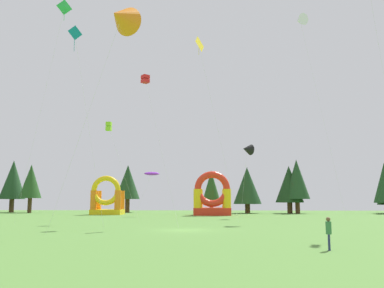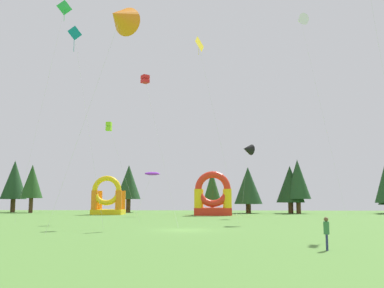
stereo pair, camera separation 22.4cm
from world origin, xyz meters
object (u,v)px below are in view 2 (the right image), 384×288
Objects in this scene: kite_white_delta at (301,20)px; inflatable_blue_arch at (108,200)px; kite_yellow_diamond at (198,46)px; inflatable_red_slide at (213,200)px; kite_black_delta at (247,149)px; kite_teal_diamond at (74,36)px; person_midfield at (326,231)px; kite_green_diamond at (64,9)px; kite_purple_parafoil at (152,174)px; kite_lime_box at (109,127)px; kite_orange_delta at (120,18)px; kite_red_box at (145,80)px.

inflatable_blue_arch is at bearing 157.61° from kite_white_delta.
kite_yellow_diamond is 28.27m from inflatable_red_slide.
kite_white_delta is 4.11× the size of inflatable_red_slide.
kite_black_delta is at bearing 168.10° from kite_white_delta.
person_midfield is at bearing -37.81° from kite_teal_diamond.
kite_purple_parafoil is (6.39, 21.01, -16.32)m from kite_green_diamond.
kite_purple_parafoil is at bearing -145.85° from person_midfield.
kite_black_delta is at bearing -164.31° from person_midfield.
kite_white_delta reaches higher than kite_lime_box.
kite_purple_parafoil is at bearing 163.85° from kite_white_delta.
inflatable_red_slide is at bearing 61.07° from kite_lime_box.
kite_green_diamond reaches higher than person_midfield.
kite_orange_delta is 9.79m from kite_teal_diamond.
kite_green_diamond is 17.43m from kite_orange_delta.
kite_black_delta is at bearing -60.28° from inflatable_red_slide.
kite_purple_parafoil is 0.98× the size of inflatable_red_slide.
inflatable_red_slide is (-12.48, 10.21, -24.82)m from kite_white_delta.
kite_red_box is 31.56m from inflatable_blue_arch.
kite_green_diamond is 8.27m from kite_teal_diamond.
person_midfield is (7.41, -21.89, -17.99)m from kite_yellow_diamond.
kite_white_delta is 4.44× the size of inflatable_blue_arch.
inflatable_blue_arch is (-11.15, 40.06, -13.19)m from kite_orange_delta.
kite_teal_diamond is at bearing -128.12° from kite_black_delta.
kite_teal_diamond reaches higher than inflatable_red_slide.
kite_green_diamond reaches higher than kite_purple_parafoil.
kite_white_delta reaches higher than kite_yellow_diamond.
inflatable_blue_arch is (-17.35, 2.09, -0.05)m from inflatable_red_slide.
kite_orange_delta is 1.64× the size of kite_black_delta.
kite_white_delta is (13.74, 12.68, 8.27)m from kite_yellow_diamond.
kite_white_delta is 4.20× the size of kite_purple_parafoil.
kite_green_diamond is at bearing -152.10° from kite_white_delta.
kite_lime_box is 0.67× the size of kite_orange_delta.
kite_orange_delta is 16.24m from kite_yellow_diamond.
kite_orange_delta is at bearing -74.44° from inflatable_blue_arch.
kite_black_delta is at bearing 51.88° from kite_teal_diamond.
kite_lime_box is 1.76× the size of inflatable_blue_arch.
kite_yellow_diamond is at bearing -147.58° from person_midfield.
kite_green_diamond is at bearing -141.17° from kite_black_delta.
kite_purple_parafoil is at bearing 112.38° from kite_yellow_diamond.
kite_yellow_diamond reaches higher than kite_teal_diamond.
kite_black_delta is 28.94m from kite_teal_diamond.
kite_green_diamond is at bearing -171.57° from kite_yellow_diamond.
kite_orange_delta reaches higher than inflatable_red_slide.
kite_black_delta is 15.02m from kite_purple_parafoil.
person_midfield is at bearing -69.58° from kite_purple_parafoil.
kite_teal_diamond reaches higher than kite_lime_box.
kite_black_delta is at bearing -18.39° from kite_purple_parafoil.
kite_lime_box reaches higher than person_midfield.
kite_white_delta reaches higher than kite_purple_parafoil.
kite_green_diamond is 3.69× the size of inflatable_blue_arch.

